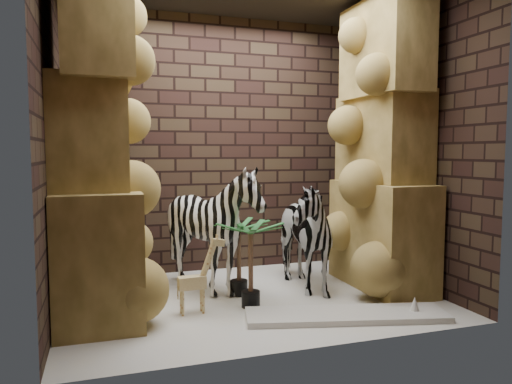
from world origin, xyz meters
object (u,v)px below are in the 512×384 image
object	(u,v)px
zebra_left	(213,236)
surfboard	(346,315)
palm_front	(239,257)
palm_back	(251,265)
zebra_right	(296,225)
giraffe_toy	(192,274)

from	to	relation	value
zebra_left	surfboard	bearing A→B (deg)	-30.91
palm_front	palm_back	size ratio (longest dim) A/B	0.96
zebra_right	zebra_left	xyz separation A→B (m)	(-0.86, 0.08, -0.08)
zebra_left	palm_front	distance (m)	0.33
zebra_left	palm_front	bearing A→B (deg)	-11.86
giraffe_toy	surfboard	size ratio (longest dim) A/B	0.41
giraffe_toy	palm_back	distance (m)	0.54
giraffe_toy	palm_front	world-z (taller)	palm_front
zebra_right	surfboard	size ratio (longest dim) A/B	0.77
zebra_right	surfboard	world-z (taller)	zebra_right
zebra_right	palm_back	distance (m)	0.81
palm_front	palm_back	world-z (taller)	palm_back
giraffe_toy	surfboard	world-z (taller)	giraffe_toy
surfboard	palm_front	bearing A→B (deg)	141.10
zebra_right	zebra_left	bearing A→B (deg)	174.32
zebra_left	surfboard	distance (m)	1.50
zebra_left	palm_back	world-z (taller)	zebra_left
palm_front	surfboard	xyz separation A→B (m)	(0.70, -0.91, -0.36)
zebra_right	giraffe_toy	world-z (taller)	zebra_right
zebra_right	palm_front	distance (m)	0.69
zebra_right	palm_front	size ratio (longest dim) A/B	1.73
zebra_left	palm_front	size ratio (longest dim) A/B	1.69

